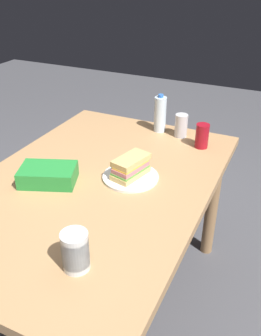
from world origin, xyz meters
TOP-DOWN VIEW (x-y plane):
  - ground_plane at (0.00, 0.00)m, footprint 8.00×8.00m
  - dining_table at (0.00, 0.00)m, footprint 1.42×0.96m
  - paper_plate at (0.09, -0.13)m, footprint 0.24×0.24m
  - sandwich at (0.10, -0.13)m, footprint 0.20×0.13m
  - soda_can_red at (0.52, -0.32)m, footprint 0.07×0.07m
  - chip_bag at (-0.08, 0.17)m, footprint 0.22×0.27m
  - water_bottle_tall at (0.61, -0.06)m, footprint 0.06×0.06m
  - plastic_cup_stack at (-0.45, -0.20)m, footprint 0.08×0.08m
  - soda_can_silver at (0.59, -0.19)m, footprint 0.07×0.07m

SIDE VIEW (x-z plane):
  - ground_plane at x=0.00m, z-range 0.00..0.00m
  - dining_table at x=0.00m, z-range 0.28..1.03m
  - paper_plate at x=0.09m, z-range 0.75..0.76m
  - chip_bag at x=-0.08m, z-range 0.75..0.82m
  - sandwich at x=0.10m, z-range 0.76..0.85m
  - soda_can_red at x=0.52m, z-range 0.75..0.87m
  - soda_can_silver at x=0.59m, z-range 0.75..0.87m
  - plastic_cup_stack at x=-0.45m, z-range 0.75..0.88m
  - water_bottle_tall at x=0.61m, z-range 0.75..0.95m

